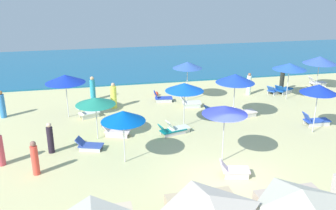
{
  "coord_description": "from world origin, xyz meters",
  "views": [
    {
      "loc": [
        -5.24,
        -12.35,
        7.94
      ],
      "look_at": [
        -1.06,
        7.41,
        0.83
      ],
      "focal_mm": 39.43,
      "sensor_mm": 36.0,
      "label": 1
    }
  ],
  "objects_px": {
    "umbrella_3": "(235,78)",
    "umbrella_6": "(187,65)",
    "lounge_chair_5_0": "(88,113)",
    "beachgoer_2": "(35,159)",
    "lounge_chair_2_0": "(115,131)",
    "umbrella_8": "(123,116)",
    "umbrella_5": "(65,79)",
    "lounge_chair_6_1": "(162,98)",
    "umbrella_7": "(225,110)",
    "lounge_chair_0_1": "(171,130)",
    "umbrella_0": "(184,87)",
    "beachgoer_1": "(282,80)",
    "beachgoer_5": "(50,139)",
    "lounge_chair_3_1": "(244,112)",
    "lounge_chair_9_1": "(314,92)",
    "umbrella_1": "(319,89)",
    "lounge_chair_1_0": "(315,120)",
    "lounge_chair_3_0": "(215,111)",
    "lounge_chair_4_1": "(283,90)",
    "umbrella_2": "(95,101)",
    "beachgoer_4": "(93,89)",
    "umbrella_9": "(320,60)",
    "beachgoer_7": "(114,96)",
    "lounge_chair_2_1": "(89,145)",
    "lounge_chair_9_0": "(317,83)",
    "beachgoer_3": "(2,105)",
    "beach_ball_0": "(156,94)",
    "lounge_chair_0_0": "(177,128)",
    "umbrella_4": "(290,66)",
    "beachgoer_6": "(249,85)",
    "lounge_chair_4_0": "(275,90)",
    "lounge_chair_6_0": "(190,103)"
  },
  "relations": [
    {
      "from": "umbrella_0",
      "to": "umbrella_5",
      "type": "xyz_separation_m",
      "value": [
        -6.36,
        2.79,
        0.07
      ]
    },
    {
      "from": "umbrella_6",
      "to": "beachgoer_3",
      "type": "height_order",
      "value": "umbrella_6"
    },
    {
      "from": "umbrella_1",
      "to": "umbrella_4",
      "type": "xyz_separation_m",
      "value": [
        1.46,
        5.48,
        -0.17
      ]
    },
    {
      "from": "umbrella_1",
      "to": "umbrella_8",
      "type": "relative_size",
      "value": 1.08
    },
    {
      "from": "umbrella_2",
      "to": "lounge_chair_6_1",
      "type": "bearing_deg",
      "value": 49.45
    },
    {
      "from": "beachgoer_2",
      "to": "beachgoer_7",
      "type": "xyz_separation_m",
      "value": [
        3.8,
        7.68,
        0.03
      ]
    },
    {
      "from": "lounge_chair_3_1",
      "to": "lounge_chair_9_1",
      "type": "xyz_separation_m",
      "value": [
        6.46,
        2.91,
        -0.02
      ]
    },
    {
      "from": "lounge_chair_9_0",
      "to": "beachgoer_1",
      "type": "xyz_separation_m",
      "value": [
        -3.21,
        -0.51,
        0.5
      ]
    },
    {
      "from": "lounge_chair_2_0",
      "to": "lounge_chair_9_1",
      "type": "height_order",
      "value": "lounge_chair_2_0"
    },
    {
      "from": "umbrella_0",
      "to": "beachgoer_1",
      "type": "xyz_separation_m",
      "value": [
        8.59,
        5.02,
        -1.5
      ]
    },
    {
      "from": "umbrella_5",
      "to": "beachgoer_5",
      "type": "height_order",
      "value": "umbrella_5"
    },
    {
      "from": "umbrella_5",
      "to": "lounge_chair_6_1",
      "type": "height_order",
      "value": "umbrella_5"
    },
    {
      "from": "lounge_chair_1_0",
      "to": "lounge_chair_4_1",
      "type": "distance_m",
      "value": 5.82
    },
    {
      "from": "lounge_chair_3_0",
      "to": "umbrella_7",
      "type": "bearing_deg",
      "value": 142.44
    },
    {
      "from": "beachgoer_3",
      "to": "beachgoer_6",
      "type": "xyz_separation_m",
      "value": [
        15.99,
        1.16,
        -0.04
      ]
    },
    {
      "from": "umbrella_6",
      "to": "lounge_chair_9_1",
      "type": "distance_m",
      "value": 9.31
    },
    {
      "from": "lounge_chair_2_0",
      "to": "beachgoer_3",
      "type": "relative_size",
      "value": 0.95
    },
    {
      "from": "lounge_chair_6_1",
      "to": "lounge_chair_9_0",
      "type": "height_order",
      "value": "lounge_chair_6_1"
    },
    {
      "from": "lounge_chair_0_1",
      "to": "umbrella_2",
      "type": "height_order",
      "value": "umbrella_2"
    },
    {
      "from": "umbrella_1",
      "to": "beachgoer_4",
      "type": "xyz_separation_m",
      "value": [
        -11.4,
        7.97,
        -1.67
      ]
    },
    {
      "from": "lounge_chair_2_1",
      "to": "beachgoer_2",
      "type": "height_order",
      "value": "beachgoer_2"
    },
    {
      "from": "lounge_chair_0_0",
      "to": "lounge_chair_0_1",
      "type": "distance_m",
      "value": 0.4
    },
    {
      "from": "umbrella_0",
      "to": "umbrella_4",
      "type": "height_order",
      "value": "umbrella_0"
    },
    {
      "from": "umbrella_0",
      "to": "umbrella_4",
      "type": "xyz_separation_m",
      "value": [
        8.01,
        3.21,
        -0.01
      ]
    },
    {
      "from": "umbrella_1",
      "to": "lounge_chair_4_1",
      "type": "bearing_deg",
      "value": 74.38
    },
    {
      "from": "beachgoer_1",
      "to": "beachgoer_2",
      "type": "xyz_separation_m",
      "value": [
        -15.99,
        -8.86,
        -0.04
      ]
    },
    {
      "from": "lounge_chair_1_0",
      "to": "lounge_chair_3_0",
      "type": "height_order",
      "value": "lounge_chair_1_0"
    },
    {
      "from": "umbrella_9",
      "to": "beachgoer_7",
      "type": "xyz_separation_m",
      "value": [
        -14.88,
        -0.96,
        -1.45
      ]
    },
    {
      "from": "umbrella_4",
      "to": "beachgoer_7",
      "type": "height_order",
      "value": "umbrella_4"
    },
    {
      "from": "umbrella_3",
      "to": "umbrella_6",
      "type": "relative_size",
      "value": 1.03
    },
    {
      "from": "umbrella_7",
      "to": "lounge_chair_0_1",
      "type": "bearing_deg",
      "value": 115.96
    },
    {
      "from": "umbrella_4",
      "to": "beachgoer_2",
      "type": "height_order",
      "value": "umbrella_4"
    },
    {
      "from": "lounge_chair_4_1",
      "to": "beach_ball_0",
      "type": "bearing_deg",
      "value": 51.95
    },
    {
      "from": "umbrella_4",
      "to": "beach_ball_0",
      "type": "distance_m",
      "value": 9.15
    },
    {
      "from": "lounge_chair_4_1",
      "to": "lounge_chair_5_0",
      "type": "distance_m",
      "value": 13.77
    },
    {
      "from": "lounge_chair_0_1",
      "to": "lounge_chair_9_0",
      "type": "height_order",
      "value": "lounge_chair_9_0"
    },
    {
      "from": "lounge_chair_9_1",
      "to": "beachgoer_5",
      "type": "xyz_separation_m",
      "value": [
        -17.27,
        -5.46,
        0.47
      ]
    },
    {
      "from": "lounge_chair_3_1",
      "to": "lounge_chair_9_1",
      "type": "bearing_deg",
      "value": -75.01
    },
    {
      "from": "lounge_chair_2_1",
      "to": "lounge_chair_4_0",
      "type": "relative_size",
      "value": 1.0
    },
    {
      "from": "lounge_chair_0_1",
      "to": "umbrella_3",
      "type": "bearing_deg",
      "value": -87.15
    },
    {
      "from": "lounge_chair_3_0",
      "to": "umbrella_9",
      "type": "relative_size",
      "value": 0.65
    },
    {
      "from": "umbrella_3",
      "to": "umbrella_1",
      "type": "bearing_deg",
      "value": -37.17
    },
    {
      "from": "lounge_chair_5_0",
      "to": "beachgoer_2",
      "type": "relative_size",
      "value": 0.93
    },
    {
      "from": "lounge_chair_1_0",
      "to": "lounge_chair_5_0",
      "type": "height_order",
      "value": "lounge_chair_1_0"
    },
    {
      "from": "umbrella_5",
      "to": "umbrella_6",
      "type": "relative_size",
      "value": 0.97
    },
    {
      "from": "lounge_chair_2_0",
      "to": "umbrella_8",
      "type": "distance_m",
      "value": 3.56
    },
    {
      "from": "lounge_chair_3_1",
      "to": "beachgoer_1",
      "type": "distance_m",
      "value": 6.44
    },
    {
      "from": "umbrella_0",
      "to": "lounge_chair_6_0",
      "type": "xyz_separation_m",
      "value": [
        1.18,
        3.02,
        -2.0
      ]
    },
    {
      "from": "umbrella_1",
      "to": "lounge_chair_0_1",
      "type": "bearing_deg",
      "value": 170.37
    },
    {
      "from": "lounge_chair_5_0",
      "to": "beachgoer_1",
      "type": "height_order",
      "value": "beachgoer_1"
    }
  ]
}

